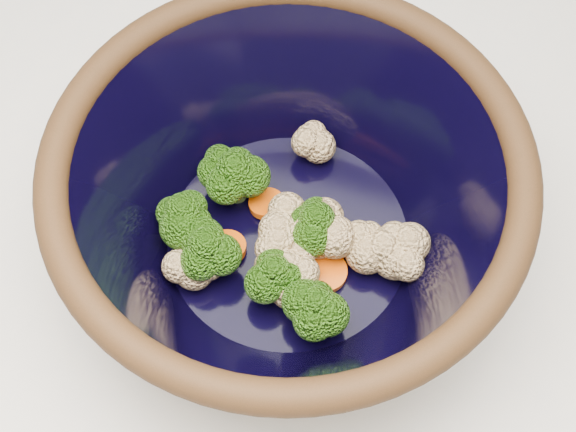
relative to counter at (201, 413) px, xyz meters
name	(u,v)px	position (x,y,z in m)	size (l,w,h in m)	color
counter	(201,413)	(0.00, 0.00, 0.00)	(1.20, 1.20, 0.90)	white
mixing_bowl	(288,207)	(0.10, 0.04, 0.53)	(0.41, 0.41, 0.14)	black
vegetable_pile	(278,234)	(0.10, 0.02, 0.51)	(0.19, 0.17, 0.05)	#608442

